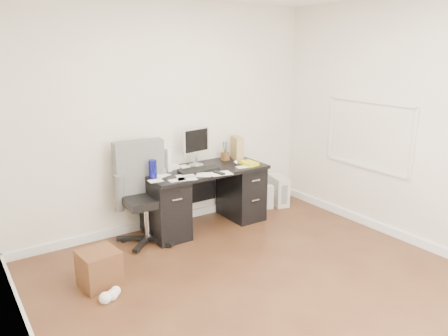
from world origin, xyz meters
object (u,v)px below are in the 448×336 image
(office_chair, at_px, (146,194))
(pc_tower, at_px, (278,190))
(desk, at_px, (205,195))
(lcd_monitor, at_px, (196,147))
(keyboard, at_px, (199,170))
(wicker_basket, at_px, (99,268))

(office_chair, distance_m, pc_tower, 2.11)
(desk, relative_size, pc_tower, 3.67)
(lcd_monitor, xyz_separation_m, office_chair, (-0.76, -0.18, -0.42))
(desk, xyz_separation_m, lcd_monitor, (-0.03, 0.15, 0.60))
(pc_tower, bearing_deg, lcd_monitor, -166.74)
(keyboard, bearing_deg, wicker_basket, -151.51)
(wicker_basket, bearing_deg, desk, 22.48)
(office_chair, distance_m, wicker_basket, 1.07)
(desk, relative_size, lcd_monitor, 3.05)
(lcd_monitor, distance_m, keyboard, 0.33)
(lcd_monitor, distance_m, pc_tower, 1.53)
(desk, bearing_deg, lcd_monitor, 102.39)
(office_chair, relative_size, pc_tower, 2.83)
(keyboard, relative_size, office_chair, 0.43)
(pc_tower, bearing_deg, office_chair, -160.93)
(keyboard, distance_m, wicker_basket, 1.67)
(keyboard, xyz_separation_m, wicker_basket, (-1.45, -0.59, -0.59))
(lcd_monitor, bearing_deg, keyboard, -121.07)
(desk, relative_size, wicker_basket, 4.40)
(keyboard, relative_size, wicker_basket, 1.45)
(keyboard, distance_m, pc_tower, 1.51)
(pc_tower, relative_size, wicker_basket, 1.20)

